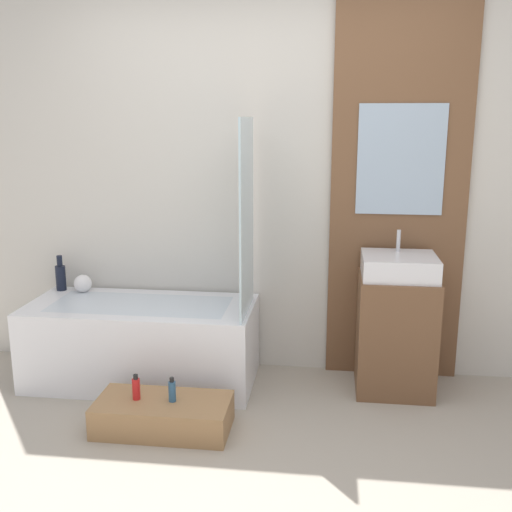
% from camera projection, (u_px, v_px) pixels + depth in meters
% --- Properties ---
extents(ground_plane, '(12.00, 12.00, 0.00)m').
position_uv_depth(ground_plane, '(228.00, 505.00, 2.66)').
color(ground_plane, '#A39989').
extents(wall_tiled_back, '(4.20, 0.06, 2.60)m').
position_uv_depth(wall_tiled_back, '(267.00, 177.00, 3.89)').
color(wall_tiled_back, beige).
rests_on(wall_tiled_back, ground_plane).
extents(wall_wood_accent, '(0.85, 0.04, 2.60)m').
position_uv_depth(wall_wood_accent, '(399.00, 178.00, 3.74)').
color(wall_wood_accent, brown).
rests_on(wall_wood_accent, ground_plane).
extents(bathtub, '(1.44, 0.65, 0.52)m').
position_uv_depth(bathtub, '(142.00, 342.00, 3.86)').
color(bathtub, white).
rests_on(bathtub, ground_plane).
extents(glass_shower_screen, '(0.01, 0.52, 1.16)m').
position_uv_depth(glass_shower_screen, '(247.00, 217.00, 3.55)').
color(glass_shower_screen, silver).
rests_on(glass_shower_screen, bathtub).
extents(wooden_step_bench, '(0.73, 0.36, 0.17)m').
position_uv_depth(wooden_step_bench, '(163.00, 415.00, 3.28)').
color(wooden_step_bench, '#997047').
rests_on(wooden_step_bench, ground_plane).
extents(vanity_cabinet, '(0.47, 0.44, 0.73)m').
position_uv_depth(vanity_cabinet, '(395.00, 334.00, 3.72)').
color(vanity_cabinet, brown).
rests_on(vanity_cabinet, ground_plane).
extents(sink, '(0.44, 0.39, 0.27)m').
position_uv_depth(sink, '(399.00, 266.00, 3.62)').
color(sink, white).
rests_on(sink, vanity_cabinet).
extents(vase_tall_dark, '(0.07, 0.07, 0.24)m').
position_uv_depth(vase_tall_dark, '(61.00, 276.00, 4.09)').
color(vase_tall_dark, black).
rests_on(vase_tall_dark, bathtub).
extents(vase_round_light, '(0.12, 0.12, 0.12)m').
position_uv_depth(vase_round_light, '(83.00, 283.00, 4.05)').
color(vase_round_light, white).
rests_on(vase_round_light, bathtub).
extents(bottle_soap_primary, '(0.04, 0.04, 0.14)m').
position_uv_depth(bottle_soap_primary, '(136.00, 388.00, 3.27)').
color(bottle_soap_primary, red).
rests_on(bottle_soap_primary, wooden_step_bench).
extents(bottle_soap_secondary, '(0.04, 0.04, 0.14)m').
position_uv_depth(bottle_soap_secondary, '(172.00, 391.00, 3.24)').
color(bottle_soap_secondary, '#2D567A').
rests_on(bottle_soap_secondary, wooden_step_bench).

